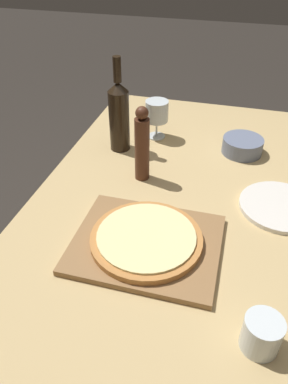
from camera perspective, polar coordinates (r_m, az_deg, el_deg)
ground_plane at (r=1.72m, az=3.77°, el=-22.93°), size 12.00×12.00×0.00m
dining_table at (r=1.19m, az=5.07°, el=-6.26°), size 0.93×1.62×0.76m
cutting_board at (r=1.01m, az=0.35°, el=-7.90°), size 0.39×0.32×0.02m
pizza at (r=1.00m, az=0.36°, el=-7.06°), size 0.30×0.30×0.02m
wine_bottle at (r=1.37m, az=-3.82°, el=11.65°), size 0.07×0.07×0.34m
pepper_mill at (r=1.20m, az=-0.30°, el=7.09°), size 0.05×0.05×0.26m
wine_glass at (r=1.46m, az=1.97°, el=12.07°), size 0.09×0.09×0.15m
small_bowl at (r=1.44m, az=14.77°, el=6.84°), size 0.15×0.15×0.06m
drinking_tumbler at (r=0.84m, az=17.50°, el=-19.93°), size 0.08×0.08×0.08m
dinner_plate at (r=1.20m, az=20.04°, el=-2.07°), size 0.24×0.24×0.01m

